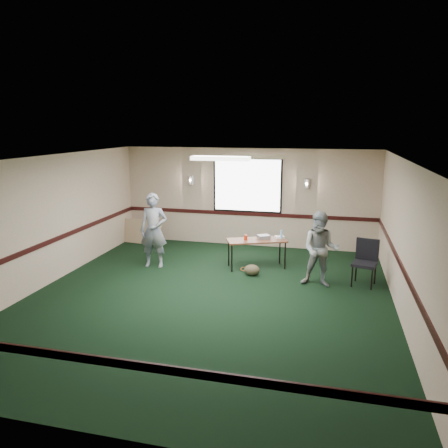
% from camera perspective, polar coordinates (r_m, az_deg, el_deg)
% --- Properties ---
extents(ground, '(8.00, 8.00, 0.00)m').
position_cam_1_polar(ground, '(8.65, -2.08, -9.65)').
color(ground, black).
rests_on(ground, ground).
extents(room_shell, '(8.00, 8.02, 8.00)m').
position_cam_1_polar(room_shell, '(10.20, 1.11, 3.08)').
color(room_shell, tan).
rests_on(room_shell, ground).
extents(folding_table, '(1.48, 1.03, 0.69)m').
position_cam_1_polar(folding_table, '(10.25, 4.30, -2.31)').
color(folding_table, '#572F18').
rests_on(folding_table, ground).
extents(projector, '(0.34, 0.33, 0.09)m').
position_cam_1_polar(projector, '(10.32, 5.20, -1.69)').
color(projector, gray).
rests_on(projector, folding_table).
extents(game_console, '(0.25, 0.23, 0.05)m').
position_cam_1_polar(game_console, '(10.42, 7.27, -1.71)').
color(game_console, white).
rests_on(game_console, folding_table).
extents(red_cup, '(0.08, 0.08, 0.12)m').
position_cam_1_polar(red_cup, '(10.17, 2.84, -1.78)').
color(red_cup, '#B5280C').
rests_on(red_cup, folding_table).
extents(water_bottle, '(0.06, 0.06, 0.21)m').
position_cam_1_polar(water_bottle, '(10.33, 7.50, -1.38)').
color(water_bottle, '#95CCF4').
rests_on(water_bottle, folding_table).
extents(duffel_bag, '(0.41, 0.34, 0.25)m').
position_cam_1_polar(duffel_bag, '(9.87, 3.67, -6.01)').
color(duffel_bag, '#423B25').
rests_on(duffel_bag, ground).
extents(cable_coil, '(0.30, 0.30, 0.01)m').
position_cam_1_polar(cable_coil, '(10.28, 2.93, -5.91)').
color(cable_coil, '#D9551B').
rests_on(cable_coil, ground).
extents(folded_table, '(1.34, 0.37, 0.68)m').
position_cam_1_polar(folded_table, '(12.66, -10.92, -0.97)').
color(folded_table, tan).
rests_on(folded_table, ground).
extents(conference_chair, '(0.58, 0.59, 0.97)m').
position_cam_1_polar(conference_chair, '(9.66, 18.02, -4.30)').
color(conference_chair, black).
rests_on(conference_chair, ground).
extents(person_left, '(0.69, 0.50, 1.76)m').
position_cam_1_polar(person_left, '(10.41, -9.18, -0.81)').
color(person_left, '#39497E').
rests_on(person_left, ground).
extents(person_right, '(0.81, 0.65, 1.58)m').
position_cam_1_polar(person_right, '(9.25, 12.49, -3.27)').
color(person_right, '#7B9ABF').
rests_on(person_right, ground).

